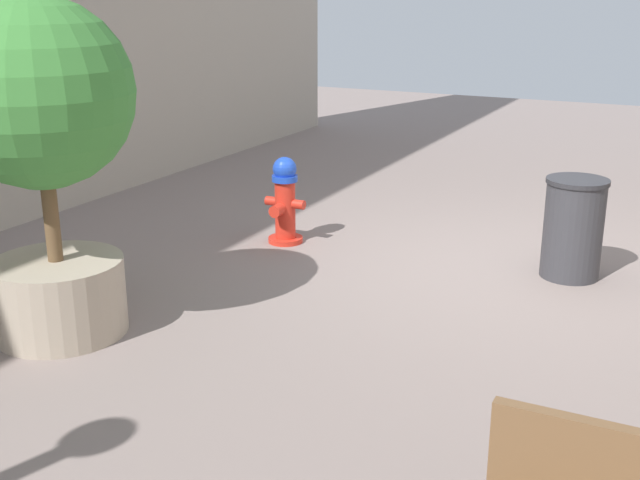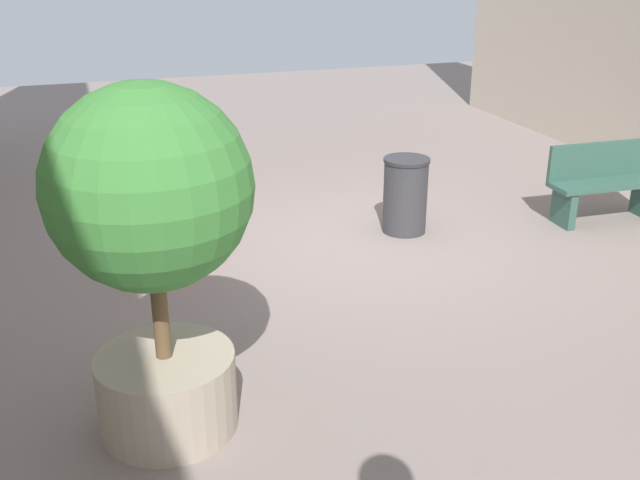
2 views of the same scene
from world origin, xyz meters
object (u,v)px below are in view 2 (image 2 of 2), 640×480
at_px(bench_near, 604,182).
at_px(trash_bin, 405,195).
at_px(planter_tree, 153,229).
at_px(fire_hydrant, 172,231).

xyz_separation_m(bench_near, trash_bin, (2.48, -0.41, -0.03)).
distance_m(bench_near, trash_bin, 2.51).
relative_size(bench_near, planter_tree, 0.60).
bearing_deg(bench_near, planter_tree, 24.14).
height_order(bench_near, trash_bin, bench_near).
height_order(fire_hydrant, planter_tree, planter_tree).
bearing_deg(bench_near, trash_bin, -9.28).
distance_m(fire_hydrant, planter_tree, 2.91).
bearing_deg(fire_hydrant, bench_near, 178.51).
height_order(fire_hydrant, bench_near, bench_near).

